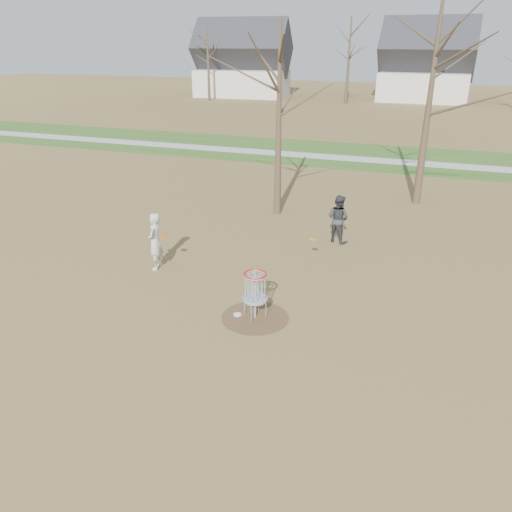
{
  "coord_description": "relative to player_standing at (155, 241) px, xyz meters",
  "views": [
    {
      "loc": [
        3.82,
        -10.83,
        6.81
      ],
      "look_at": [
        -0.5,
        1.5,
        1.1
      ],
      "focal_mm": 35.0,
      "sensor_mm": 36.0,
      "label": 1
    }
  ],
  "objects": [
    {
      "name": "player_throwing",
      "position": [
        5.03,
        4.23,
        -0.05
      ],
      "size": [
        1.04,
        0.94,
        1.75
      ],
      "primitive_type": "imported",
      "rotation": [
        0.0,
        0.0,
        2.75
      ],
      "color": "#303135",
      "rests_on": "ground"
    },
    {
      "name": "ground",
      "position": [
        4.03,
        -1.91,
        -0.93
      ],
      "size": [
        160.0,
        160.0,
        0.0
      ],
      "primitive_type": "plane",
      "color": "brown",
      "rests_on": "ground"
    },
    {
      "name": "green_band",
      "position": [
        4.03,
        19.09,
        -0.92
      ],
      "size": [
        160.0,
        8.0,
        0.01
      ],
      "primitive_type": "cube",
      "color": "#2D5119",
      "rests_on": "ground"
    },
    {
      "name": "dirt_circle",
      "position": [
        4.03,
        -1.91,
        -0.92
      ],
      "size": [
        1.8,
        1.8,
        0.01
      ],
      "primitive_type": "cylinder",
      "color": "#47331E",
      "rests_on": "ground"
    },
    {
      "name": "bare_trees",
      "position": [
        5.81,
        33.88,
        4.42
      ],
      "size": [
        52.62,
        44.98,
        9.0
      ],
      "color": "#382B1E",
      "rests_on": "ground"
    },
    {
      "name": "player_standing",
      "position": [
        0.0,
        0.0,
        0.0
      ],
      "size": [
        0.56,
        0.74,
        1.85
      ],
      "primitive_type": "imported",
      "rotation": [
        0.0,
        0.0,
        -1.39
      ],
      "color": "silver",
      "rests_on": "ground"
    },
    {
      "name": "disc_golf_basket",
      "position": [
        4.03,
        -1.91,
        -0.01
      ],
      "size": [
        0.64,
        0.64,
        1.35
      ],
      "color": "#9EA3AD",
      "rests_on": "ground"
    },
    {
      "name": "houses_row",
      "position": [
        8.35,
        50.65,
        2.6
      ],
      "size": [
        56.51,
        10.01,
        7.26
      ],
      "color": "silver",
      "rests_on": "ground"
    },
    {
      "name": "discs_in_play",
      "position": [
        2.62,
        0.93,
        0.11
      ],
      "size": [
        4.49,
        2.2,
        0.3
      ],
      "color": "orange",
      "rests_on": "ground"
    },
    {
      "name": "disc_grounded",
      "position": [
        3.54,
        -1.94,
        -0.91
      ],
      "size": [
        0.22,
        0.22,
        0.02
      ],
      "primitive_type": "cylinder",
      "color": "white",
      "rests_on": "dirt_circle"
    },
    {
      "name": "footpath",
      "position": [
        4.03,
        18.09,
        -0.91
      ],
      "size": [
        160.0,
        1.5,
        0.01
      ],
      "primitive_type": "cube",
      "color": "#9E9E99",
      "rests_on": "green_band"
    }
  ]
}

